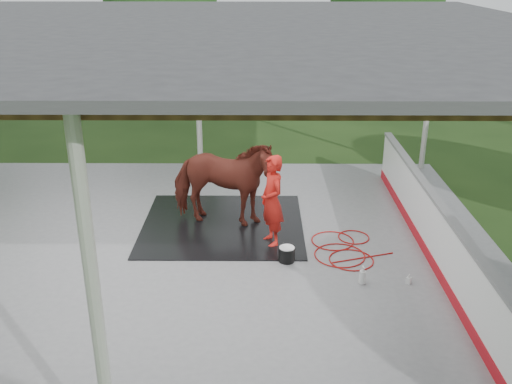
{
  "coord_description": "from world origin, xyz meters",
  "views": [
    {
      "loc": [
        1.53,
        -9.21,
        5.0
      ],
      "look_at": [
        1.46,
        0.6,
        1.02
      ],
      "focal_mm": 40.0,
      "sensor_mm": 36.0,
      "label": 1
    }
  ],
  "objects_px": {
    "dasher_board": "(431,227)",
    "wash_bucket": "(287,254)",
    "horse": "(222,182)",
    "handler": "(272,201)"
  },
  "relations": [
    {
      "from": "dasher_board",
      "to": "wash_bucket",
      "type": "bearing_deg",
      "value": -174.16
    },
    {
      "from": "horse",
      "to": "wash_bucket",
      "type": "xyz_separation_m",
      "value": [
        1.23,
        -1.49,
        -0.79
      ]
    },
    {
      "from": "handler",
      "to": "wash_bucket",
      "type": "xyz_separation_m",
      "value": [
        0.25,
        -0.7,
        -0.73
      ]
    },
    {
      "from": "dasher_board",
      "to": "handler",
      "type": "height_order",
      "value": "handler"
    },
    {
      "from": "horse",
      "to": "handler",
      "type": "relative_size",
      "value": 1.23
    },
    {
      "from": "dasher_board",
      "to": "horse",
      "type": "xyz_separation_m",
      "value": [
        -3.81,
        1.22,
        0.38
      ]
    },
    {
      "from": "dasher_board",
      "to": "wash_bucket",
      "type": "xyz_separation_m",
      "value": [
        -2.59,
        -0.26,
        -0.4
      ]
    },
    {
      "from": "horse",
      "to": "wash_bucket",
      "type": "height_order",
      "value": "horse"
    },
    {
      "from": "wash_bucket",
      "to": "dasher_board",
      "type": "bearing_deg",
      "value": 5.84
    },
    {
      "from": "horse",
      "to": "handler",
      "type": "distance_m",
      "value": 1.25
    }
  ]
}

